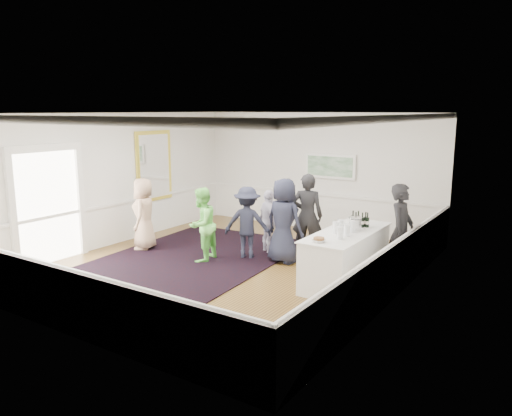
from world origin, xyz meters
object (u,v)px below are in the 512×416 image
Objects in this scene: guest_lilac at (269,221)px; guest_dark_a at (247,223)px; bartender at (401,231)px; guest_navy at (284,221)px; guest_green at (202,225)px; guest_dark_b at (307,216)px; serving_table at (346,257)px; ice_bucket at (355,224)px; nut_bowl at (319,240)px; guest_tan at (144,214)px.

guest_dark_a is (-0.17, -0.62, 0.07)m from guest_lilac.
bartender reaches higher than guest_navy.
guest_green is 2.34m from guest_dark_b.
serving_table is 9.41× the size of ice_bucket.
ice_bucket is at bearing 81.38° from nut_bowl.
guest_lilac is 0.91× the size of guest_dark_a.
ice_bucket is at bearing 74.43° from serving_table.
guest_tan is (-5.71, -1.28, -0.09)m from bartender.
bartender is 3.31m from guest_dark_a.
ice_bucket is at bearing 95.37° from guest_green.
nut_bowl is (1.28, -2.02, 0.08)m from guest_dark_b.
nut_bowl is (-0.90, -1.77, 0.09)m from bartender.
ice_bucket is 1.21m from nut_bowl.
guest_lilac is 2.49m from ice_bucket.
guest_tan is at bearing 103.05° from bartender.
guest_dark_b is 1.69m from ice_bucket.
guest_dark_a is 0.87× the size of guest_navy.
guest_navy is (1.54, 0.90, 0.11)m from guest_green.
guest_tan reaches higher than guest_dark_a.
nut_bowl is at bearing 173.94° from guest_lilac.
serving_table is at bearing 149.99° from guest_dark_a.
ice_bucket is at bearing 67.37° from guest_tan.
guest_dark_b is (-1.40, 1.05, 0.45)m from serving_table.
nut_bowl is (1.52, -1.39, 0.11)m from guest_navy.
guest_green is 1.10× the size of guest_lilac.
bartender is 1.16× the size of guest_dark_a.
serving_table is at bearing 172.94° from guest_navy.
guest_green reaches higher than guest_dark_a.
bartender is 0.99× the size of guest_dark_b.
nut_bowl is (-0.18, -1.20, -0.08)m from ice_bucket.
guest_dark_b is at bearing -167.73° from guest_dark_a.
bartender is at bearing 155.09° from guest_dark_b.
guest_dark_a is at bearing 17.65° from guest_dark_b.
guest_dark_b reaches higher than ice_bucket.
guest_dark_b is at bearing -135.47° from guest_lilac.
nut_bowl is (4.80, -0.49, 0.18)m from guest_tan.
guest_tan reaches higher than serving_table.
guest_tan reaches higher than guest_lilac.
guest_green is 1.01× the size of guest_dark_a.
guest_navy is (0.84, 0.16, 0.12)m from guest_dark_a.
guest_tan is at bearing 174.18° from nut_bowl.
ice_bucket is at bearing 132.27° from guest_dark_b.
guest_dark_a is (2.45, 0.75, -0.05)m from guest_tan.
guest_navy is (-0.23, -0.63, -0.03)m from guest_dark_b.
guest_dark_a is at bearing 76.25° from guest_tan.
guest_tan reaches higher than nut_bowl.
guest_dark_a is 2.67m from nut_bowl.
nut_bowl is (-0.12, -0.97, 0.53)m from serving_table.
guest_lilac is (2.62, 1.37, -0.12)m from guest_tan.
guest_dark_b is at bearing -102.95° from guest_navy.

